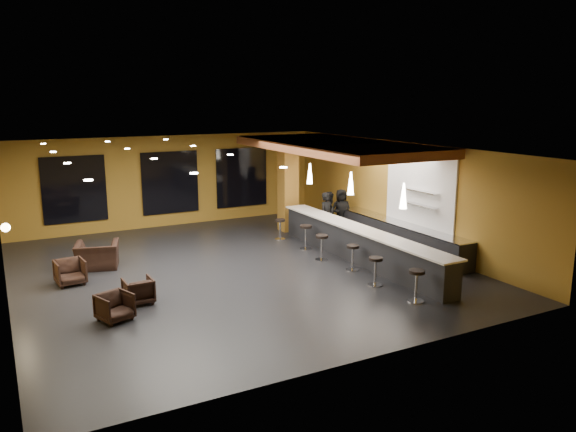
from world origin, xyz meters
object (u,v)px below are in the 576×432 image
armchair_b (138,291)px  bar_stool_4 (306,234)px  bar_stool_2 (353,254)px  bar_stool_0 (416,282)px  staff_c (341,211)px  bar_stool_3 (322,244)px  bar_stool_1 (375,267)px  bar_counter (359,245)px  armchair_d (97,255)px  prep_counter (400,237)px  staff_a (327,216)px  pendant_0 (403,196)px  staff_b (330,214)px  column (288,184)px  bar_stool_5 (280,227)px  armchair_c (70,272)px  pendant_1 (351,183)px  pendant_2 (310,174)px  armchair_a (115,307)px

armchair_b → bar_stool_4: (6.06, 2.38, 0.20)m
armchair_b → bar_stool_2: (6.12, -0.27, 0.17)m
bar_stool_0 → bar_stool_2: size_ratio=1.07×
staff_c → bar_stool_3: size_ratio=2.03×
armchair_b → bar_stool_1: (5.90, -1.66, 0.18)m
bar_counter → armchair_d: 7.80m
bar_counter → bar_stool_3: (-0.95, 0.61, 0.01)m
prep_counter → staff_c: bearing=97.8°
staff_a → armchair_b: bearing=-171.7°
pendant_0 → staff_c: (1.60, 5.42, -1.54)m
bar_stool_2 → bar_stool_3: 1.33m
staff_b → staff_a: bearing=-142.9°
bar_counter → bar_stool_4: size_ratio=9.85×
column → staff_b: (0.97, -1.40, -0.95)m
armchair_b → bar_stool_5: bearing=-148.1°
armchair_c → column: bearing=13.0°
pendant_1 → pendant_2: size_ratio=1.00×
column → bar_stool_1: column is taller
pendant_0 → staff_b: size_ratio=0.44×
pendant_2 → bar_stool_4: bearing=-125.5°
bar_counter → pendant_0: bearing=-90.0°
bar_stool_3 → bar_counter: bearing=-32.7°
prep_counter → armchair_b: 8.86m
staff_a → bar_stool_1: staff_a is taller
pendant_0 → armchair_c: (-8.10, 3.84, -2.01)m
armchair_c → bar_stool_5: 7.37m
armchair_c → bar_stool_4: 7.35m
pendant_2 → bar_stool_2: 4.20m
staff_c → armchair_c: 9.84m
prep_counter → pendant_2: size_ratio=8.57×
staff_b → staff_c: size_ratio=0.99×
pendant_0 → staff_b: (0.97, 5.20, -1.55)m
armchair_c → pendant_1: bearing=-15.2°
bar_stool_2 → armchair_a: bearing=-175.2°
prep_counter → bar_stool_1: (-2.91, -2.58, 0.07)m
pendant_0 → bar_stool_4: bearing=100.7°
staff_a → staff_c: 1.17m
bar_stool_4 → bar_stool_5: 1.54m
staff_a → armchair_d: 7.81m
staff_b → armchair_d: 8.18m
armchair_c → armchair_a: bearing=-85.7°
armchair_b → bar_stool_5: bar_stool_5 is taller
bar_stool_3 → bar_stool_5: (0.03, 2.87, -0.04)m
staff_b → pendant_2: bearing=-176.8°
armchair_b → bar_stool_4: 6.52m
armchair_a → staff_c: bearing=6.8°
staff_c → staff_a: bearing=-134.4°
staff_c → armchair_a: staff_c is taller
bar_counter → armchair_a: bearing=-170.4°
staff_c → armchair_d: staff_c is taller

